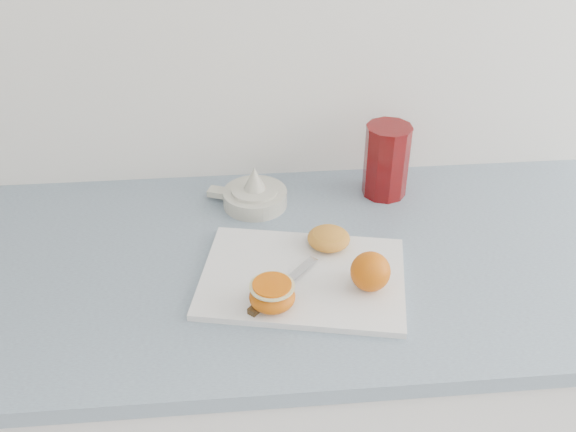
% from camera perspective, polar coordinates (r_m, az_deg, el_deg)
% --- Properties ---
extents(counter, '(2.40, 0.64, 0.89)m').
position_cam_1_polar(counter, '(1.50, 4.90, -16.82)').
color(counter, white).
rests_on(counter, ground).
extents(cutting_board, '(0.39, 0.31, 0.01)m').
position_cam_1_polar(cutting_board, '(1.12, 1.32, -5.48)').
color(cutting_board, white).
rests_on(cutting_board, counter).
extents(whole_orange, '(0.07, 0.07, 0.07)m').
position_cam_1_polar(whole_orange, '(1.07, 7.33, -4.91)').
color(whole_orange, '#E46100').
rests_on(whole_orange, cutting_board).
extents(half_orange, '(0.08, 0.08, 0.05)m').
position_cam_1_polar(half_orange, '(1.04, -1.42, -7.05)').
color(half_orange, '#E46100').
rests_on(half_orange, cutting_board).
extents(squeezed_shell, '(0.08, 0.08, 0.03)m').
position_cam_1_polar(squeezed_shell, '(1.17, 3.63, -1.97)').
color(squeezed_shell, '#C67B26').
rests_on(squeezed_shell, cutting_board).
extents(paring_knife, '(0.13, 0.14, 0.01)m').
position_cam_1_polar(paring_knife, '(1.06, -1.47, -7.04)').
color(paring_knife, '#483017').
rests_on(paring_knife, cutting_board).
extents(citrus_juicer, '(0.16, 0.13, 0.09)m').
position_cam_1_polar(citrus_juicer, '(1.30, -3.02, 1.92)').
color(citrus_juicer, silver).
rests_on(citrus_juicer, counter).
extents(red_tumbler, '(0.09, 0.09, 0.15)m').
position_cam_1_polar(red_tumbler, '(1.33, 8.72, 4.67)').
color(red_tumbler, '#670C0D').
rests_on(red_tumbler, counter).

